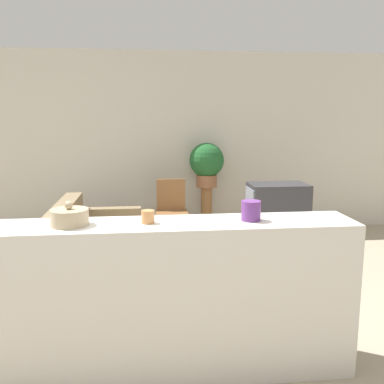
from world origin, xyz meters
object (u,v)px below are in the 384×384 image
at_px(couch, 94,252).
at_px(television, 277,203).
at_px(wooden_chair, 172,209).
at_px(decorative_bowl, 69,217).
at_px(potted_plant, 207,163).

height_order(couch, television, television).
relative_size(television, wooden_chair, 0.81).
relative_size(couch, decorative_bowl, 7.69).
bearing_deg(potted_plant, couch, -134.36).
bearing_deg(wooden_chair, couch, -129.58).
height_order(couch, potted_plant, potted_plant).
bearing_deg(wooden_chair, decorative_bowl, -105.56).
bearing_deg(decorative_bowl, potted_plant, 67.88).
bearing_deg(wooden_chair, television, -24.82).
height_order(wooden_chair, decorative_bowl, decorative_bowl).
distance_m(couch, decorative_bowl, 2.06).
height_order(potted_plant, decorative_bowl, potted_plant).
xyz_separation_m(couch, potted_plant, (1.46, 1.50, 0.81)).
height_order(television, potted_plant, potted_plant).
relative_size(television, potted_plant, 1.14).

